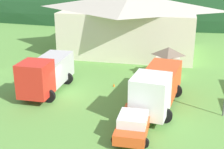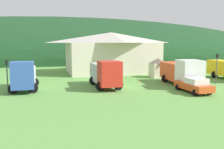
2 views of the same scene
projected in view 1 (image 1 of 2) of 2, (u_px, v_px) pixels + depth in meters
name	position (u px, v px, depth m)	size (l,w,h in m)	color
ground_plane	(62.00, 96.00, 27.39)	(200.00, 200.00, 0.00)	#5B9342
forested_hill_backdrop	(145.00, 7.00, 81.81)	(174.56, 60.00, 28.09)	#193D1E
depot_building	(130.00, 22.00, 39.88)	(16.94, 11.67, 7.34)	beige
play_shed_cream	(168.00, 62.00, 31.59)	(2.45, 2.33, 3.05)	beige
crane_truck_red	(46.00, 73.00, 27.70)	(3.22, 7.16, 3.37)	red
heavy_rig_white	(157.00, 86.00, 24.68)	(3.90, 8.42, 3.41)	white
service_pickup_orange	(134.00, 123.00, 21.12)	(2.41, 4.88, 1.66)	#DD4E20
traffic_cone_near_pickup	(143.00, 95.00, 27.69)	(0.36, 0.36, 0.50)	orange
traffic_cone_mid_row	(114.00, 86.00, 29.55)	(0.36, 0.36, 0.59)	orange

